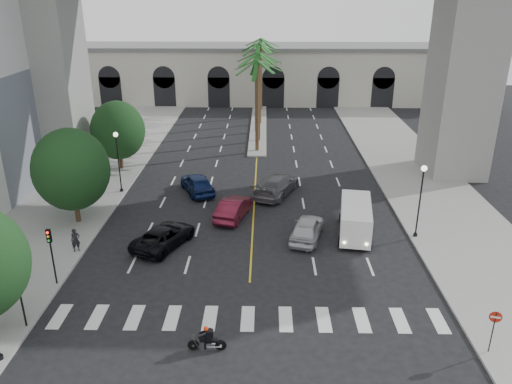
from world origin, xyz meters
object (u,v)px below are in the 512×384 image
object	(u,v)px
car_b	(234,208)
car_c	(164,236)
motorcycle_rider	(208,339)
pedestrian_a	(76,240)
lamp_post_left_far	(118,157)
lamp_post_right	(421,195)
cargo_van	(355,218)
car_e	(197,183)
car_a	(307,228)
traffic_signal_far	(51,247)
traffic_signal_near	(18,286)
do_not_enter_sign	(494,324)
car_d	(276,185)

from	to	relation	value
car_b	car_c	world-z (taller)	car_b
motorcycle_rider	pedestrian_a	size ratio (longest dim) A/B	1.19
lamp_post_left_far	lamp_post_right	world-z (taller)	same
motorcycle_rider	cargo_van	distance (m)	15.30
car_e	car_a	bearing A→B (deg)	112.23
traffic_signal_far	pedestrian_a	bearing A→B (deg)	92.91
car_e	cargo_van	xyz separation A→B (m)	(12.11, -7.85, 0.46)
car_b	traffic_signal_near	bearing A→B (deg)	69.28
motorcycle_rider	cargo_van	xyz separation A→B (m)	(9.02, 12.34, 0.69)
lamp_post_left_far	car_b	distance (m)	11.29
lamp_post_left_far	car_b	world-z (taller)	lamp_post_left_far
motorcycle_rider	car_c	distance (m)	11.29
do_not_enter_sign	lamp_post_right	bearing A→B (deg)	104.05
traffic_signal_far	car_a	bearing A→B (deg)	22.49
lamp_post_left_far	car_d	distance (m)	13.44
lamp_post_left_far	car_c	xyz separation A→B (m)	(5.48, -9.49, -2.50)
traffic_signal_near	motorcycle_rider	bearing A→B (deg)	-8.98
motorcycle_rider	do_not_enter_sign	size ratio (longest dim) A/B	0.78
car_b	lamp_post_left_far	bearing A→B (deg)	-11.12
lamp_post_left_far	lamp_post_right	xyz separation A→B (m)	(22.80, -8.00, 0.00)
car_b	pedestrian_a	size ratio (longest dim) A/B	3.04
lamp_post_left_far	pedestrian_a	world-z (taller)	lamp_post_left_far
cargo_van	do_not_enter_sign	bearing A→B (deg)	-62.05
car_c	car_e	distance (m)	9.72
cargo_van	traffic_signal_far	bearing A→B (deg)	-151.04
car_c	lamp_post_left_far	bearing A→B (deg)	-35.17
lamp_post_left_far	car_c	distance (m)	11.24
car_b	cargo_van	xyz separation A→B (m)	(8.71, -2.82, 0.52)
lamp_post_left_far	do_not_enter_sign	distance (m)	30.49
pedestrian_a	car_b	bearing A→B (deg)	-2.80
car_d	pedestrian_a	size ratio (longest dim) A/B	3.78
traffic_signal_far	car_a	world-z (taller)	traffic_signal_far
traffic_signal_near	traffic_signal_far	bearing A→B (deg)	90.00
lamp_post_right	car_e	bearing A→B (deg)	153.35
car_c	cargo_van	bearing A→B (deg)	-147.28
car_a	pedestrian_a	bearing A→B (deg)	23.64
motorcycle_rider	car_b	distance (m)	15.16
lamp_post_right	traffic_signal_far	bearing A→B (deg)	-164.02
traffic_signal_far	car_b	bearing A→B (deg)	44.59
motorcycle_rider	car_d	size ratio (longest dim) A/B	0.32
car_d	lamp_post_left_far	bearing A→B (deg)	22.06
lamp_post_right	car_e	xyz separation A→B (m)	(-16.31, 8.18, -2.38)
car_a	car_b	size ratio (longest dim) A/B	0.98
motorcycle_rider	car_a	world-z (taller)	car_a
car_c	car_a	bearing A→B (deg)	-147.93
car_a	motorcycle_rider	bearing A→B (deg)	79.49
lamp_post_left_far	lamp_post_right	size ratio (longest dim) A/B	1.00
lamp_post_left_far	pedestrian_a	xyz separation A→B (m)	(-0.10, -10.57, -2.29)
car_b	pedestrian_a	bearing A→B (deg)	44.74
car_b	car_c	size ratio (longest dim) A/B	0.92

